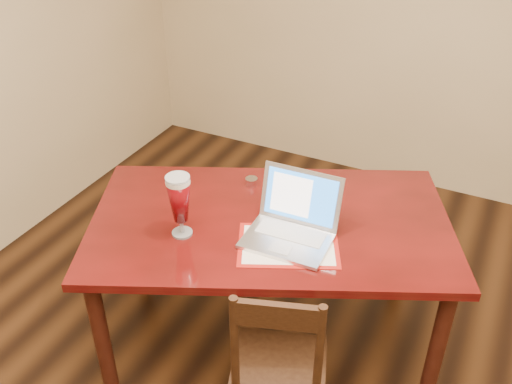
% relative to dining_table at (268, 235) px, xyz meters
% --- Properties ---
extents(room_shell, '(4.51, 5.01, 2.71)m').
position_rel_dining_table_xyz_m(room_shell, '(0.44, -0.63, 1.09)').
color(room_shell, tan).
rests_on(room_shell, ground).
extents(dining_table, '(1.84, 1.49, 1.05)m').
position_rel_dining_table_xyz_m(dining_table, '(0.00, 0.00, 0.00)').
color(dining_table, '#540B0B').
rests_on(dining_table, ground).
extents(dining_chair, '(0.47, 0.46, 0.89)m').
position_rel_dining_table_xyz_m(dining_chair, '(0.27, -0.48, -0.26)').
color(dining_chair, '#331D0E').
rests_on(dining_chair, ground).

